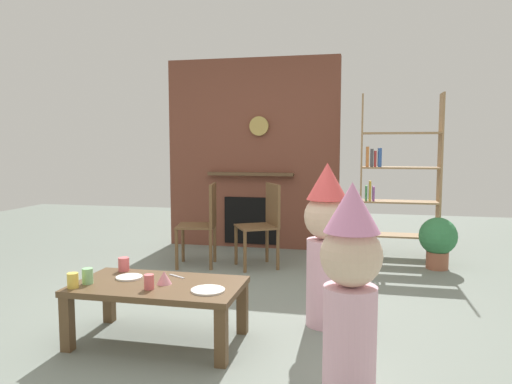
{
  "coord_description": "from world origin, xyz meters",
  "views": [
    {
      "loc": [
        0.97,
        -3.38,
        1.3
      ],
      "look_at": [
        0.15,
        0.4,
        0.93
      ],
      "focal_mm": 33.44,
      "sensor_mm": 36.0,
      "label": 1
    }
  ],
  "objects": [
    {
      "name": "birthday_cake_slice",
      "position": [
        -0.27,
        -0.52,
        0.44
      ],
      "size": [
        0.1,
        0.1,
        0.09
      ],
      "primitive_type": "cone",
      "color": "pink",
      "rests_on": "coffee_table"
    },
    {
      "name": "potted_plant_tall",
      "position": [
        1.8,
        1.89,
        0.32
      ],
      "size": [
        0.4,
        0.4,
        0.55
      ],
      "color": "#9E5B42",
      "rests_on": "ground_plane"
    },
    {
      "name": "ground_plane",
      "position": [
        0.0,
        0.0,
        0.0
      ],
      "size": [
        12.0,
        12.0,
        0.0
      ],
      "primitive_type": "plane",
      "color": "gray"
    },
    {
      "name": "paper_cup_far_left",
      "position": [
        -0.77,
        -0.62,
        0.45
      ],
      "size": [
        0.07,
        0.07,
        0.1
      ],
      "primitive_type": "cylinder",
      "color": "#8CD18C",
      "rests_on": "coffee_table"
    },
    {
      "name": "bookshelf",
      "position": [
        1.37,
        2.4,
        0.9
      ],
      "size": [
        0.9,
        0.28,
        1.9
      ],
      "color": "#9E7A51",
      "rests_on": "ground_plane"
    },
    {
      "name": "coffee_table",
      "position": [
        -0.31,
        -0.51,
        0.34
      ],
      "size": [
        1.11,
        0.61,
        0.4
      ],
      "color": "brown",
      "rests_on": "ground_plane"
    },
    {
      "name": "child_in_pink",
      "position": [
        0.75,
        0.03,
        0.63
      ],
      "size": [
        0.33,
        0.33,
        1.18
      ],
      "rotation": [
        0.0,
        0.0,
        -2.67
      ],
      "color": "#EAB2C6",
      "rests_on": "ground_plane"
    },
    {
      "name": "paper_cup_near_right",
      "position": [
        -0.69,
        -0.27,
        0.45
      ],
      "size": [
        0.08,
        0.08,
        0.1
      ],
      "primitive_type": "cylinder",
      "color": "#E5666B",
      "rests_on": "coffee_table"
    },
    {
      "name": "dining_chair_left",
      "position": [
        -0.66,
        1.48,
        0.51
      ],
      "size": [
        0.47,
        0.47,
        0.9
      ],
      "rotation": [
        0.0,
        0.0,
        3.32
      ],
      "color": "brown",
      "rests_on": "ground_plane"
    },
    {
      "name": "child_with_cone_hat",
      "position": [
        0.94,
        -1.01,
        0.6
      ],
      "size": [
        0.31,
        0.31,
        1.13
      ],
      "rotation": [
        0.0,
        0.0,
        2.77
      ],
      "color": "#EAB2C6",
      "rests_on": "ground_plane"
    },
    {
      "name": "paper_plate_front",
      "position": [
        0.06,
        -0.6,
        0.4
      ],
      "size": [
        0.21,
        0.21,
        0.01
      ],
      "primitive_type": "cylinder",
      "color": "white",
      "rests_on": "coffee_table"
    },
    {
      "name": "dining_chair_middle",
      "position": [
        -0.01,
        1.59,
        0.51
      ],
      "size": [
        0.55,
        0.55,
        0.9
      ],
      "rotation": [
        0.0,
        0.0,
        3.66
      ],
      "color": "brown",
      "rests_on": "ground_plane"
    },
    {
      "name": "paper_cup_center",
      "position": [
        -0.81,
        -0.72,
        0.45
      ],
      "size": [
        0.07,
        0.07,
        0.1
      ],
      "primitive_type": "cylinder",
      "color": "#F2CC4C",
      "rests_on": "coffee_table"
    },
    {
      "name": "table_fork",
      "position": [
        -0.25,
        -0.34,
        0.4
      ],
      "size": [
        0.14,
        0.09,
        0.01
      ],
      "primitive_type": "cube",
      "rotation": [
        0.0,
        0.0,
        2.63
      ],
      "color": "silver",
      "rests_on": "coffee_table"
    },
    {
      "name": "brick_fireplace_feature",
      "position": [
        -0.37,
        2.6,
        1.19
      ],
      "size": [
        2.2,
        0.28,
        2.4
      ],
      "color": "brown",
      "rests_on": "ground_plane"
    },
    {
      "name": "paper_plate_rear",
      "position": [
        -0.56,
        -0.44,
        0.4
      ],
      "size": [
        0.18,
        0.18,
        0.01
      ],
      "primitive_type": "cylinder",
      "color": "white",
      "rests_on": "coffee_table"
    },
    {
      "name": "paper_cup_near_left",
      "position": [
        -0.32,
        -0.65,
        0.44
      ],
      "size": [
        0.06,
        0.06,
        0.09
      ],
      "primitive_type": "cylinder",
      "color": "#E5666B",
      "rests_on": "coffee_table"
    }
  ]
}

